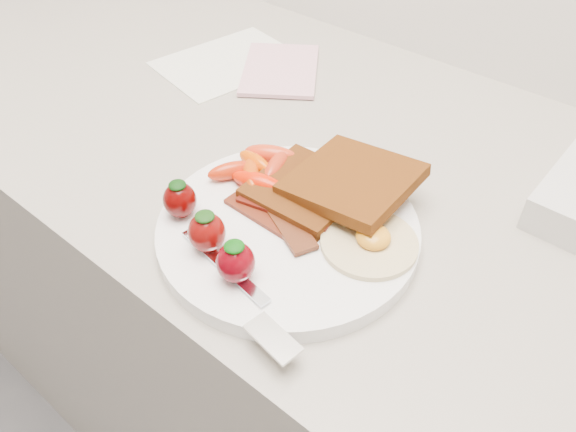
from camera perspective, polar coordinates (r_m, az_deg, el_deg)
The scene contains 11 objects.
counter at distance 1.02m, azimuth 4.68°, elevation -15.19°, with size 2.00×0.60×0.90m, color gray.
plate at distance 0.58m, azimuth -0.00°, elevation -1.38°, with size 0.27×0.27×0.02m, color white.
toast_lower at distance 0.60m, azimuth 1.80°, elevation 2.76°, with size 0.11×0.11×0.01m, color #37190C.
toast_upper at distance 0.60m, azimuth 6.55°, elevation 3.63°, with size 0.12×0.12×0.01m, color #371306.
fried_egg at distance 0.55m, azimuth 8.36°, elevation -2.55°, with size 0.11×0.11×0.02m.
bacon_strips at distance 0.58m, azimuth -0.90°, elevation 0.16°, with size 0.12×0.07×0.01m.
baby_carrots at distance 0.63m, azimuth -3.06°, elevation 4.90°, with size 0.09×0.10×0.02m.
strawberries at distance 0.54m, azimuth -8.18°, elevation -1.53°, with size 0.14×0.06×0.04m.
fork at distance 0.51m, azimuth -4.41°, elevation -8.11°, with size 0.18×0.06×0.00m.
paper_sheet at distance 0.90m, azimuth -6.04°, elevation 15.30°, with size 0.15×0.20×0.00m, color white.
notepad at distance 0.87m, azimuth -0.79°, elevation 14.67°, with size 0.11×0.16×0.01m, color #E5A6B6.
Camera 1 is at (0.29, 1.23, 1.31)m, focal length 35.00 mm.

